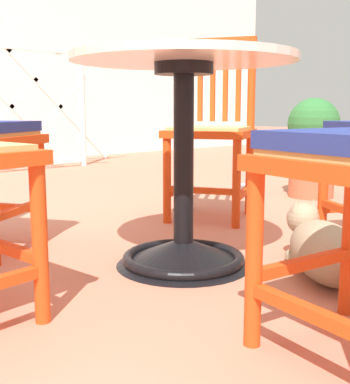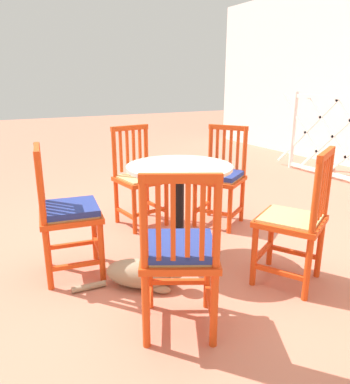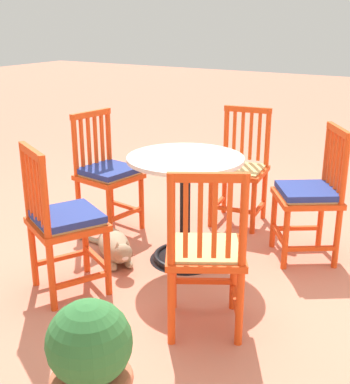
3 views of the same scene
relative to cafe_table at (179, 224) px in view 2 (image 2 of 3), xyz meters
The scene contains 8 objects.
ground_plane 0.34m from the cafe_table, 48.00° to the right, with size 24.00×24.00×0.00m, color #C6755B.
cafe_table is the anchor object (origin of this frame).
orange_chair_facing_out 0.83m from the cafe_table, 37.00° to the left, with size 0.55×0.55×0.91m.
orange_chair_by_planter 0.85m from the cafe_table, 123.91° to the left, with size 0.55×0.55×0.91m.
orange_chair_tucked_in 0.84m from the cafe_table, behind, with size 0.45×0.45×0.91m.
orange_chair_near_fence 0.81m from the cafe_table, 101.82° to the right, with size 0.46×0.46×0.91m.
orange_chair_at_corner 0.85m from the cafe_table, 28.91° to the right, with size 0.54×0.54×0.91m.
tabby_cat 0.51m from the cafe_table, 57.63° to the right, with size 0.43×0.68×0.23m.
Camera 2 is at (2.14, -1.12, 1.31)m, focal length 34.74 mm.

